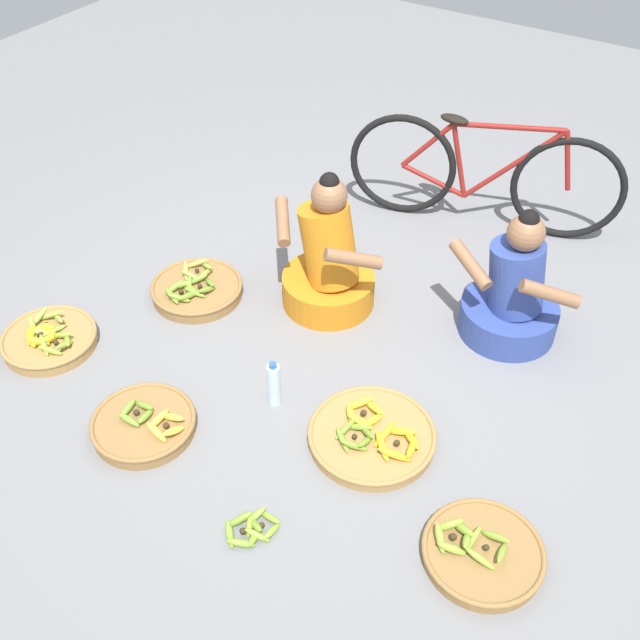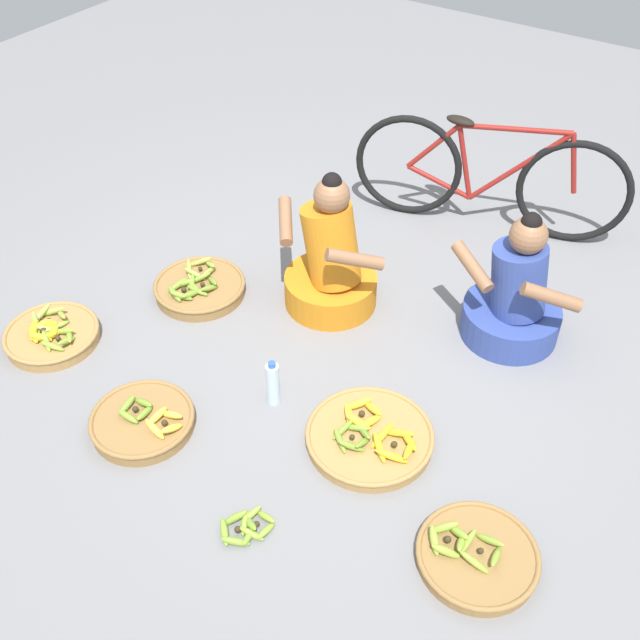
{
  "view_description": "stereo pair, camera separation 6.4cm",
  "coord_description": "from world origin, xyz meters",
  "px_view_note": "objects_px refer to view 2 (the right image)",
  "views": [
    {
      "loc": [
        1.48,
        -2.54,
        2.77
      ],
      "look_at": [
        0.0,
        -0.2,
        0.35
      ],
      "focal_mm": 42.62,
      "sensor_mm": 36.0,
      "label": 1
    },
    {
      "loc": [
        1.53,
        -2.5,
        2.77
      ],
      "look_at": [
        0.0,
        -0.2,
        0.35
      ],
      "focal_mm": 42.62,
      "sensor_mm": 36.0,
      "label": 2
    }
  ],
  "objects_px": {
    "vendor_woman_front": "(331,264)",
    "vendor_woman_behind": "(514,299)",
    "banana_basket_back_right": "(199,287)",
    "banana_basket_near_vendor": "(476,555)",
    "banana_basket_back_left": "(370,436)",
    "banana_basket_front_right": "(143,421)",
    "bicycle_leaning": "(489,177)",
    "banana_basket_front_left": "(52,335)",
    "water_bottle": "(273,383)",
    "loose_bananas_near_bicycle": "(246,527)"
  },
  "relations": [
    {
      "from": "banana_basket_near_vendor",
      "to": "loose_bananas_near_bicycle",
      "type": "bearing_deg",
      "value": -154.87
    },
    {
      "from": "vendor_woman_front",
      "to": "banana_basket_front_right",
      "type": "distance_m",
      "value": 1.31
    },
    {
      "from": "banana_basket_back_right",
      "to": "vendor_woman_front",
      "type": "bearing_deg",
      "value": 28.03
    },
    {
      "from": "banana_basket_near_vendor",
      "to": "water_bottle",
      "type": "bearing_deg",
      "value": 167.93
    },
    {
      "from": "vendor_woman_behind",
      "to": "loose_bananas_near_bicycle",
      "type": "distance_m",
      "value": 1.83
    },
    {
      "from": "banana_basket_near_vendor",
      "to": "water_bottle",
      "type": "relative_size",
      "value": 1.91
    },
    {
      "from": "vendor_woman_behind",
      "to": "banana_basket_near_vendor",
      "type": "distance_m",
      "value": 1.45
    },
    {
      "from": "banana_basket_near_vendor",
      "to": "banana_basket_back_left",
      "type": "bearing_deg",
      "value": 156.42
    },
    {
      "from": "banana_basket_near_vendor",
      "to": "banana_basket_back_left",
      "type": "height_order",
      "value": "banana_basket_back_left"
    },
    {
      "from": "bicycle_leaning",
      "to": "banana_basket_near_vendor",
      "type": "relative_size",
      "value": 3.29
    },
    {
      "from": "water_bottle",
      "to": "banana_basket_front_right",
      "type": "bearing_deg",
      "value": -130.88
    },
    {
      "from": "bicycle_leaning",
      "to": "vendor_woman_behind",
      "type": "bearing_deg",
      "value": -57.63
    },
    {
      "from": "vendor_woman_behind",
      "to": "banana_basket_back_right",
      "type": "relative_size",
      "value": 1.47
    },
    {
      "from": "banana_basket_front_left",
      "to": "banana_basket_back_right",
      "type": "height_order",
      "value": "banana_basket_front_left"
    },
    {
      "from": "banana_basket_near_vendor",
      "to": "banana_basket_back_left",
      "type": "xyz_separation_m",
      "value": [
        -0.68,
        0.3,
        0.0
      ]
    },
    {
      "from": "banana_basket_front_right",
      "to": "loose_bananas_near_bicycle",
      "type": "distance_m",
      "value": 0.78
    },
    {
      "from": "banana_basket_front_right",
      "to": "banana_basket_back_left",
      "type": "distance_m",
      "value": 1.08
    },
    {
      "from": "banana_basket_near_vendor",
      "to": "vendor_woman_behind",
      "type": "bearing_deg",
      "value": 108.04
    },
    {
      "from": "vendor_woman_behind",
      "to": "banana_basket_front_left",
      "type": "bearing_deg",
      "value": -144.87
    },
    {
      "from": "banana_basket_front_right",
      "to": "banana_basket_back_right",
      "type": "relative_size",
      "value": 0.95
    },
    {
      "from": "vendor_woman_front",
      "to": "banana_basket_front_right",
      "type": "xyz_separation_m",
      "value": [
        -0.23,
        -1.28,
        -0.22
      ]
    },
    {
      "from": "vendor_woman_front",
      "to": "vendor_woman_behind",
      "type": "xyz_separation_m",
      "value": [
        0.95,
        0.31,
        -0.02
      ]
    },
    {
      "from": "banana_basket_front_left",
      "to": "bicycle_leaning",
      "type": "bearing_deg",
      "value": 57.84
    },
    {
      "from": "bicycle_leaning",
      "to": "banana_basket_front_right",
      "type": "relative_size",
      "value": 3.32
    },
    {
      "from": "vendor_woman_front",
      "to": "banana_basket_back_right",
      "type": "xyz_separation_m",
      "value": [
        -0.67,
        -0.35,
        -0.22
      ]
    },
    {
      "from": "vendor_woman_front",
      "to": "banana_basket_back_left",
      "type": "xyz_separation_m",
      "value": [
        0.71,
        -0.76,
        -0.23
      ]
    },
    {
      "from": "banana_basket_front_left",
      "to": "banana_basket_near_vendor",
      "type": "height_order",
      "value": "banana_basket_front_left"
    },
    {
      "from": "vendor_woman_behind",
      "to": "vendor_woman_front",
      "type": "bearing_deg",
      "value": -162.02
    },
    {
      "from": "loose_bananas_near_bicycle",
      "to": "banana_basket_back_left",
      "type": "bearing_deg",
      "value": 75.18
    },
    {
      "from": "banana_basket_back_right",
      "to": "water_bottle",
      "type": "xyz_separation_m",
      "value": [
        0.85,
        -0.44,
        0.08
      ]
    },
    {
      "from": "banana_basket_back_left",
      "to": "banana_basket_near_vendor",
      "type": "bearing_deg",
      "value": -23.58
    },
    {
      "from": "vendor_woman_behind",
      "to": "banana_basket_back_right",
      "type": "distance_m",
      "value": 1.75
    },
    {
      "from": "bicycle_leaning",
      "to": "banana_basket_front_right",
      "type": "xyz_separation_m",
      "value": [
        -0.61,
        -2.47,
        -0.31
      ]
    },
    {
      "from": "vendor_woman_behind",
      "to": "water_bottle",
      "type": "relative_size",
      "value": 2.93
    },
    {
      "from": "vendor_woman_behind",
      "to": "banana_basket_back_right",
      "type": "xyz_separation_m",
      "value": [
        -1.61,
        -0.66,
        -0.2
      ]
    },
    {
      "from": "vendor_woman_behind",
      "to": "water_bottle",
      "type": "xyz_separation_m",
      "value": [
        -0.76,
        -1.1,
        -0.12
      ]
    },
    {
      "from": "bicycle_leaning",
      "to": "loose_bananas_near_bicycle",
      "type": "relative_size",
      "value": 6.89
    },
    {
      "from": "banana_basket_front_right",
      "to": "loose_bananas_near_bicycle",
      "type": "height_order",
      "value": "banana_basket_front_right"
    },
    {
      "from": "bicycle_leaning",
      "to": "banana_basket_near_vendor",
      "type": "xyz_separation_m",
      "value": [
        1.0,
        -2.24,
        -0.32
      ]
    },
    {
      "from": "loose_bananas_near_bicycle",
      "to": "water_bottle",
      "type": "bearing_deg",
      "value": 117.33
    },
    {
      "from": "vendor_woman_behind",
      "to": "loose_bananas_near_bicycle",
      "type": "height_order",
      "value": "vendor_woman_behind"
    },
    {
      "from": "banana_basket_back_left",
      "to": "banana_basket_front_left",
      "type": "bearing_deg",
      "value": -168.98
    },
    {
      "from": "bicycle_leaning",
      "to": "water_bottle",
      "type": "xyz_separation_m",
      "value": [
        -0.2,
        -1.99,
        -0.23
      ]
    },
    {
      "from": "banana_basket_back_right",
      "to": "loose_bananas_near_bicycle",
      "type": "xyz_separation_m",
      "value": [
        1.19,
        -1.1,
        -0.02
      ]
    },
    {
      "from": "vendor_woman_front",
      "to": "loose_bananas_near_bicycle",
      "type": "relative_size",
      "value": 3.46
    },
    {
      "from": "vendor_woman_behind",
      "to": "bicycle_leaning",
      "type": "xyz_separation_m",
      "value": [
        -0.56,
        0.88,
        0.11
      ]
    },
    {
      "from": "banana_basket_front_right",
      "to": "bicycle_leaning",
      "type": "bearing_deg",
      "value": 76.0
    },
    {
      "from": "vendor_woman_front",
      "to": "water_bottle",
      "type": "height_order",
      "value": "vendor_woman_front"
    },
    {
      "from": "bicycle_leaning",
      "to": "banana_basket_front_left",
      "type": "xyz_separation_m",
      "value": [
        -1.44,
        -2.29,
        -0.31
      ]
    },
    {
      "from": "banana_basket_back_right",
      "to": "banana_basket_near_vendor",
      "type": "relative_size",
      "value": 1.05
    }
  ]
}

